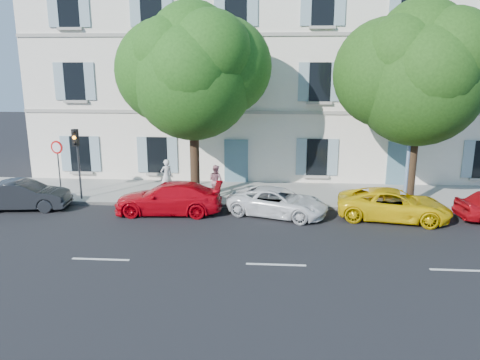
# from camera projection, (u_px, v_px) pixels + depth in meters

# --- Properties ---
(ground) EXTENTS (90.00, 90.00, 0.00)m
(ground) POSITION_uv_depth(u_px,v_px,m) (276.00, 225.00, 19.46)
(ground) COLOR black
(sidewalk) EXTENTS (36.00, 4.50, 0.15)m
(sidewalk) POSITION_uv_depth(u_px,v_px,m) (276.00, 194.00, 23.75)
(sidewalk) COLOR #A09E96
(sidewalk) RESTS_ON ground
(kerb) EXTENTS (36.00, 0.16, 0.16)m
(kerb) POSITION_uv_depth(u_px,v_px,m) (276.00, 207.00, 21.65)
(kerb) COLOR #9E998E
(kerb) RESTS_ON ground
(building) EXTENTS (28.00, 7.00, 12.00)m
(building) POSITION_uv_depth(u_px,v_px,m) (278.00, 73.00, 27.89)
(building) COLOR white
(building) RESTS_ON ground
(car_dark_sedan) EXTENTS (4.22, 1.90, 1.34)m
(car_dark_sedan) POSITION_uv_depth(u_px,v_px,m) (23.00, 195.00, 21.40)
(car_dark_sedan) COLOR black
(car_dark_sedan) RESTS_ON ground
(car_red_coupe) EXTENTS (4.85, 2.11, 1.39)m
(car_red_coupe) POSITION_uv_depth(u_px,v_px,m) (169.00, 198.00, 20.86)
(car_red_coupe) COLOR #C00511
(car_red_coupe) RESTS_ON ground
(car_white_coupe) EXTENTS (4.78, 3.28, 1.22)m
(car_white_coupe) POSITION_uv_depth(u_px,v_px,m) (278.00, 202.00, 20.55)
(car_white_coupe) COLOR white
(car_white_coupe) RESTS_ON ground
(car_yellow_supercar) EXTENTS (5.02, 2.94, 1.31)m
(car_yellow_supercar) POSITION_uv_depth(u_px,v_px,m) (394.00, 205.00, 20.02)
(car_yellow_supercar) COLOR yellow
(car_yellow_supercar) RESTS_ON ground
(tree_left) EXTENTS (5.73, 5.73, 8.89)m
(tree_left) POSITION_uv_depth(u_px,v_px,m) (193.00, 78.00, 21.50)
(tree_left) COLOR #3A2819
(tree_left) RESTS_ON sidewalk
(tree_right) EXTENTS (5.70, 5.70, 8.79)m
(tree_right) POSITION_uv_depth(u_px,v_px,m) (419.00, 81.00, 20.35)
(tree_right) COLOR #3A2819
(tree_right) RESTS_ON sidewalk
(traffic_light) EXTENTS (0.29, 0.39, 3.41)m
(traffic_light) POSITION_uv_depth(u_px,v_px,m) (77.00, 149.00, 22.03)
(traffic_light) COLOR #383A3D
(traffic_light) RESTS_ON sidewalk
(road_sign) EXTENTS (0.64, 0.18, 2.78)m
(road_sign) POSITION_uv_depth(u_px,v_px,m) (58.00, 157.00, 22.61)
(road_sign) COLOR #383A3D
(road_sign) RESTS_ON sidewalk
(street_lamp) EXTENTS (0.42, 1.66, 7.71)m
(street_lamp) POSITION_uv_depth(u_px,v_px,m) (413.00, 111.00, 20.38)
(street_lamp) COLOR #7293BF
(street_lamp) RESTS_ON sidewalk
(pedestrian_a) EXTENTS (0.74, 0.71, 1.71)m
(pedestrian_a) POSITION_uv_depth(u_px,v_px,m) (166.00, 176.00, 23.60)
(pedestrian_a) COLOR silver
(pedestrian_a) RESTS_ON sidewalk
(pedestrian_b) EXTENTS (0.97, 0.93, 1.58)m
(pedestrian_b) POSITION_uv_depth(u_px,v_px,m) (216.00, 181.00, 22.95)
(pedestrian_b) COLOR #AF707B
(pedestrian_b) RESTS_ON sidewalk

